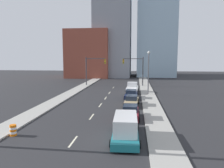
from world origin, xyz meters
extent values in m
cube|color=#9E9B93|center=(-7.15, 48.10, 0.07)|extent=(2.50, 96.20, 0.15)
cube|color=#9E9B93|center=(7.15, 48.10, 0.07)|extent=(2.50, 96.20, 0.15)
cube|color=beige|center=(0.00, 8.64, 0.00)|extent=(0.16, 2.40, 0.01)
cube|color=beige|center=(0.00, 16.04, 0.00)|extent=(0.16, 2.40, 0.01)
cube|color=beige|center=(0.00, 22.09, 0.00)|extent=(0.16, 2.40, 0.01)
cube|color=beige|center=(0.00, 27.49, 0.00)|extent=(0.16, 2.40, 0.01)
cube|color=beige|center=(0.00, 32.88, 0.00)|extent=(0.16, 2.40, 0.01)
cube|color=beige|center=(0.00, 40.32, 0.00)|extent=(0.16, 2.40, 0.01)
cube|color=brown|center=(-10.80, 66.92, 7.78)|extent=(14.00, 16.00, 15.55)
cube|color=gray|center=(-3.04, 70.92, 15.14)|extent=(12.00, 20.00, 30.27)
cube|color=#99B7CC|center=(11.70, 74.92, 20.67)|extent=(13.00, 20.00, 41.34)
cylinder|color=#38383D|center=(-6.80, 43.12, 3.39)|extent=(0.24, 0.24, 6.79)
cylinder|color=#38383D|center=(-4.54, 43.12, 6.39)|extent=(4.53, 0.16, 0.16)
cube|color=#B79319|center=(-2.27, 43.12, 5.76)|extent=(0.34, 0.32, 1.10)
cylinder|color=#4C0C0C|center=(-2.27, 42.95, 6.10)|extent=(0.22, 0.04, 0.22)
cylinder|color=yellow|center=(-2.27, 42.95, 5.76)|extent=(0.22, 0.04, 0.22)
cylinder|color=#0C3F14|center=(-2.27, 42.95, 5.42)|extent=(0.22, 0.04, 0.22)
cylinder|color=#38383D|center=(6.54, 43.12, 3.39)|extent=(0.24, 0.24, 6.79)
cylinder|color=#38383D|center=(4.27, 43.12, 6.39)|extent=(4.53, 0.16, 0.16)
cube|color=#B79319|center=(2.00, 43.12, 5.76)|extent=(0.34, 0.32, 1.10)
cylinder|color=#4C0C0C|center=(2.00, 42.95, 6.10)|extent=(0.22, 0.04, 0.22)
cylinder|color=yellow|center=(2.00, 42.95, 5.76)|extent=(0.22, 0.04, 0.22)
cylinder|color=#0C3F14|center=(2.00, 42.95, 5.42)|extent=(0.22, 0.04, 0.22)
cylinder|color=orange|center=(-5.50, 9.37, 0.10)|extent=(0.56, 0.56, 0.19)
cylinder|color=white|center=(-5.50, 9.37, 0.29)|extent=(0.56, 0.56, 0.19)
cylinder|color=orange|center=(-5.50, 9.37, 0.47)|extent=(0.56, 0.56, 0.19)
cylinder|color=white|center=(-5.50, 9.37, 0.67)|extent=(0.56, 0.56, 0.19)
cylinder|color=orange|center=(-5.50, 9.37, 0.85)|extent=(0.56, 0.56, 0.19)
cylinder|color=#4C4C51|center=(7.15, 31.63, 3.65)|extent=(0.20, 0.20, 7.31)
sphere|color=white|center=(7.15, 31.63, 7.53)|extent=(0.44, 0.44, 0.44)
cube|color=#196B75|center=(4.14, 9.78, 0.44)|extent=(2.23, 6.31, 0.55)
cube|color=silver|center=(4.15, 9.47, 1.38)|extent=(1.91, 3.93, 1.33)
cylinder|color=black|center=(3.03, 11.69, 0.30)|extent=(0.24, 0.61, 0.60)
cylinder|color=black|center=(5.14, 11.75, 0.30)|extent=(0.24, 0.61, 0.60)
cylinder|color=black|center=(3.14, 7.81, 0.30)|extent=(0.24, 0.61, 0.60)
cylinder|color=black|center=(5.25, 7.88, 0.30)|extent=(0.24, 0.61, 0.60)
cube|color=maroon|center=(4.38, 15.68, 0.53)|extent=(1.77, 4.27, 0.72)
cube|color=#1E2838|center=(4.38, 15.68, 1.20)|extent=(1.56, 1.92, 0.64)
cylinder|color=black|center=(3.46, 17.00, 0.31)|extent=(0.22, 0.61, 0.61)
cylinder|color=black|center=(5.29, 17.00, 0.31)|extent=(0.22, 0.61, 0.61)
cylinder|color=black|center=(3.46, 14.36, 0.31)|extent=(0.22, 0.61, 0.61)
cylinder|color=black|center=(5.30, 14.36, 0.31)|extent=(0.22, 0.61, 0.61)
cube|color=tan|center=(4.39, 22.28, 0.52)|extent=(1.99, 4.77, 0.65)
cube|color=#1E2838|center=(4.39, 22.28, 1.15)|extent=(1.63, 2.19, 0.61)
cylinder|color=black|center=(3.58, 23.78, 0.36)|extent=(0.26, 0.72, 0.71)
cylinder|color=black|center=(5.36, 23.68, 0.36)|extent=(0.26, 0.72, 0.71)
cylinder|color=black|center=(3.41, 20.88, 0.36)|extent=(0.26, 0.72, 0.71)
cylinder|color=black|center=(5.20, 20.78, 0.36)|extent=(0.26, 0.72, 0.71)
cube|color=#141E47|center=(4.22, 27.48, 0.51)|extent=(2.04, 4.47, 0.68)
cube|color=#1E2838|center=(4.22, 27.48, 1.15)|extent=(1.69, 2.05, 0.61)
cylinder|color=black|center=(3.36, 28.89, 0.31)|extent=(0.25, 0.63, 0.61)
cylinder|color=black|center=(5.22, 28.78, 0.31)|extent=(0.25, 0.63, 0.61)
cylinder|color=black|center=(3.21, 26.18, 0.31)|extent=(0.25, 0.63, 0.61)
cylinder|color=black|center=(5.07, 26.07, 0.31)|extent=(0.25, 0.63, 0.61)
cube|color=silver|center=(4.27, 33.33, 0.63)|extent=(2.27, 5.58, 0.88)
cube|color=silver|center=(4.30, 34.16, 1.51)|extent=(1.90, 1.71, 0.88)
cylinder|color=black|center=(3.25, 35.07, 0.35)|extent=(0.24, 0.72, 0.71)
cylinder|color=black|center=(5.41, 35.00, 0.35)|extent=(0.24, 0.72, 0.71)
cylinder|color=black|center=(3.14, 31.66, 0.35)|extent=(0.24, 0.72, 0.71)
cylinder|color=black|center=(5.30, 31.59, 0.35)|extent=(0.24, 0.72, 0.71)
camera|label=1|loc=(4.92, -7.69, 6.69)|focal=35.00mm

